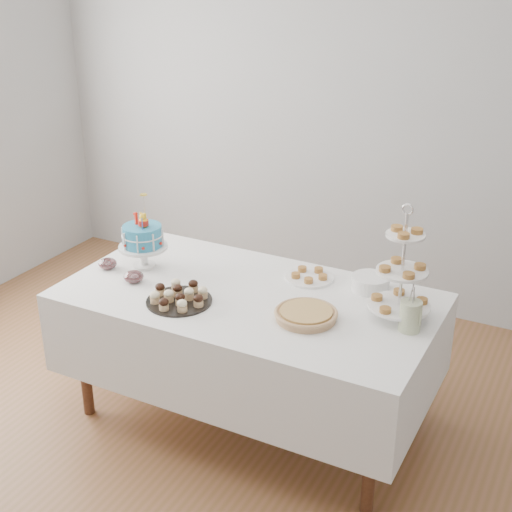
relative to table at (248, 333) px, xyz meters
The scene contains 12 objects.
floor 0.62m from the table, 90.00° to the right, with size 5.00×5.00×0.00m, color brown.
walls 0.86m from the table, 90.00° to the right, with size 5.04×4.04×2.70m.
table is the anchor object (origin of this frame).
birthday_cake 0.76m from the table, behind, with size 0.27×0.27×0.42m.
cupcake_tray 0.44m from the table, 138.81° to the right, with size 0.33×0.33×0.08m.
pie 0.46m from the table, 15.56° to the right, with size 0.31×0.31×0.05m.
tiered_stand 0.90m from the table, ahead, with size 0.30×0.30×0.58m.
plate_stack 0.69m from the table, 32.75° to the left, with size 0.20×0.20×0.08m.
pastry_plate 0.45m from the table, 57.35° to the left, with size 0.26×0.26×0.04m.
jam_bowl_a 0.88m from the table, behind, with size 0.10×0.10×0.06m.
jam_bowl_b 0.68m from the table, 166.15° to the right, with size 0.11×0.11×0.06m.
utensil_pitcher 0.90m from the table, ahead, with size 0.11×0.10×0.23m.
Camera 1 is at (1.55, -2.58, 2.43)m, focal length 50.00 mm.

